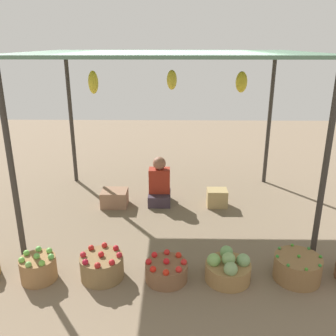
{
  "coord_description": "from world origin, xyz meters",
  "views": [
    {
      "loc": [
        0.07,
        -5.17,
        2.51
      ],
      "look_at": [
        0.0,
        -0.69,
        0.95
      ],
      "focal_mm": 38.63,
      "sensor_mm": 36.0,
      "label": 1
    }
  ],
  "objects_px": {
    "vendor_person": "(159,185)",
    "basket_green_apples": "(38,268)",
    "wooden_crate_stacked_rear": "(115,198)",
    "basket_cabbages": "(228,269)",
    "wooden_crate_near_vendor": "(217,198)",
    "basket_green_chilies": "(297,268)",
    "basket_red_apples": "(102,266)",
    "basket_red_tomatoes": "(166,271)"
  },
  "relations": [
    {
      "from": "basket_green_chilies",
      "to": "basket_red_apples",
      "type": "bearing_deg",
      "value": -179.85
    },
    {
      "from": "basket_green_apples",
      "to": "basket_red_tomatoes",
      "type": "bearing_deg",
      "value": 0.79
    },
    {
      "from": "basket_cabbages",
      "to": "basket_green_chilies",
      "type": "height_order",
      "value": "basket_cabbages"
    },
    {
      "from": "basket_cabbages",
      "to": "basket_red_tomatoes",
      "type": "bearing_deg",
      "value": -179.35
    },
    {
      "from": "basket_red_tomatoes",
      "to": "basket_green_apples",
      "type": "bearing_deg",
      "value": -179.21
    },
    {
      "from": "basket_cabbages",
      "to": "basket_green_chilies",
      "type": "xyz_separation_m",
      "value": [
        0.77,
        0.03,
        -0.0
      ]
    },
    {
      "from": "vendor_person",
      "to": "wooden_crate_stacked_rear",
      "type": "distance_m",
      "value": 0.75
    },
    {
      "from": "vendor_person",
      "to": "basket_green_chilies",
      "type": "height_order",
      "value": "vendor_person"
    },
    {
      "from": "basket_green_apples",
      "to": "basket_cabbages",
      "type": "xyz_separation_m",
      "value": [
        2.11,
        0.03,
        -0.0
      ]
    },
    {
      "from": "basket_cabbages",
      "to": "wooden_crate_near_vendor",
      "type": "xyz_separation_m",
      "value": [
        0.09,
        1.93,
        0.0
      ]
    },
    {
      "from": "wooden_crate_near_vendor",
      "to": "basket_cabbages",
      "type": "bearing_deg",
      "value": -92.75
    },
    {
      "from": "basket_green_chilies",
      "to": "wooden_crate_near_vendor",
      "type": "bearing_deg",
      "value": 109.73
    },
    {
      "from": "basket_red_apples",
      "to": "basket_cabbages",
      "type": "xyz_separation_m",
      "value": [
        1.41,
        -0.02,
        -0.0
      ]
    },
    {
      "from": "basket_red_tomatoes",
      "to": "basket_cabbages",
      "type": "height_order",
      "value": "basket_cabbages"
    },
    {
      "from": "vendor_person",
      "to": "basket_red_apples",
      "type": "bearing_deg",
      "value": -105.62
    },
    {
      "from": "basket_green_chilies",
      "to": "wooden_crate_near_vendor",
      "type": "xyz_separation_m",
      "value": [
        -0.68,
        1.9,
        0.0
      ]
    },
    {
      "from": "basket_cabbages",
      "to": "wooden_crate_stacked_rear",
      "type": "height_order",
      "value": "basket_cabbages"
    },
    {
      "from": "basket_red_tomatoes",
      "to": "wooden_crate_stacked_rear",
      "type": "height_order",
      "value": "basket_red_tomatoes"
    },
    {
      "from": "wooden_crate_near_vendor",
      "to": "vendor_person",
      "type": "bearing_deg",
      "value": 172.47
    },
    {
      "from": "basket_green_apples",
      "to": "basket_red_apples",
      "type": "bearing_deg",
      "value": 4.07
    },
    {
      "from": "basket_green_apples",
      "to": "basket_green_chilies",
      "type": "relative_size",
      "value": 0.77
    },
    {
      "from": "vendor_person",
      "to": "basket_green_chilies",
      "type": "distance_m",
      "value": 2.6
    },
    {
      "from": "basket_red_apples",
      "to": "basket_cabbages",
      "type": "distance_m",
      "value": 1.41
    },
    {
      "from": "vendor_person",
      "to": "basket_red_apples",
      "type": "xyz_separation_m",
      "value": [
        -0.57,
        -2.03,
        -0.16
      ]
    },
    {
      "from": "basket_green_apples",
      "to": "basket_red_tomatoes",
      "type": "xyz_separation_m",
      "value": [
        1.42,
        0.02,
        -0.03
      ]
    },
    {
      "from": "wooden_crate_near_vendor",
      "to": "wooden_crate_stacked_rear",
      "type": "xyz_separation_m",
      "value": [
        -1.66,
        -0.01,
        -0.01
      ]
    },
    {
      "from": "basket_green_chilies",
      "to": "wooden_crate_near_vendor",
      "type": "distance_m",
      "value": 2.02
    },
    {
      "from": "basket_red_apples",
      "to": "wooden_crate_stacked_rear",
      "type": "bearing_deg",
      "value": 94.69
    },
    {
      "from": "basket_red_tomatoes",
      "to": "basket_green_chilies",
      "type": "distance_m",
      "value": 1.46
    },
    {
      "from": "basket_cabbages",
      "to": "wooden_crate_stacked_rear",
      "type": "distance_m",
      "value": 2.47
    },
    {
      "from": "wooden_crate_near_vendor",
      "to": "wooden_crate_stacked_rear",
      "type": "bearing_deg",
      "value": -179.54
    },
    {
      "from": "basket_green_apples",
      "to": "basket_red_tomatoes",
      "type": "relative_size",
      "value": 0.84
    },
    {
      "from": "basket_green_apples",
      "to": "wooden_crate_stacked_rear",
      "type": "bearing_deg",
      "value": 74.37
    },
    {
      "from": "basket_red_tomatoes",
      "to": "vendor_person",
      "type": "bearing_deg",
      "value": 94.28
    },
    {
      "from": "vendor_person",
      "to": "wooden_crate_near_vendor",
      "type": "relative_size",
      "value": 2.43
    },
    {
      "from": "basket_red_apples",
      "to": "wooden_crate_near_vendor",
      "type": "bearing_deg",
      "value": 51.82
    },
    {
      "from": "basket_red_tomatoes",
      "to": "wooden_crate_near_vendor",
      "type": "bearing_deg",
      "value": 68.12
    },
    {
      "from": "vendor_person",
      "to": "basket_green_apples",
      "type": "xyz_separation_m",
      "value": [
        -1.27,
        -2.08,
        -0.16
      ]
    },
    {
      "from": "basket_green_apples",
      "to": "wooden_crate_stacked_rear",
      "type": "xyz_separation_m",
      "value": [
        0.54,
        1.94,
        -0.01
      ]
    },
    {
      "from": "vendor_person",
      "to": "wooden_crate_near_vendor",
      "type": "bearing_deg",
      "value": -7.53
    },
    {
      "from": "basket_red_apples",
      "to": "basket_green_chilies",
      "type": "bearing_deg",
      "value": 0.15
    },
    {
      "from": "wooden_crate_stacked_rear",
      "to": "basket_green_apples",
      "type": "bearing_deg",
      "value": -105.63
    }
  ]
}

